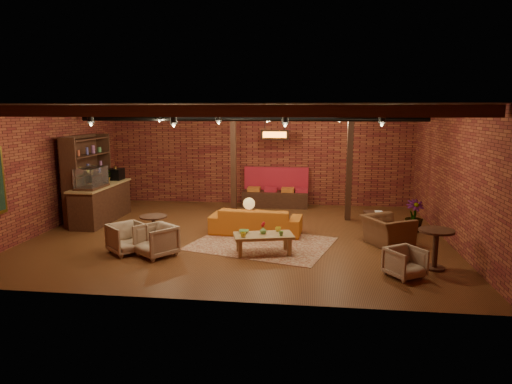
# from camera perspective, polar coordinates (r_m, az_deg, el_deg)

# --- Properties ---
(floor) EXTENTS (10.00, 10.00, 0.00)m
(floor) POSITION_cam_1_polar(r_m,az_deg,el_deg) (11.50, -2.04, -5.41)
(floor) COLOR #412110
(floor) RESTS_ON ground
(ceiling) EXTENTS (10.00, 8.00, 0.02)m
(ceiling) POSITION_cam_1_polar(r_m,az_deg,el_deg) (11.07, -2.14, 10.75)
(ceiling) COLOR black
(ceiling) RESTS_ON wall_back
(wall_back) EXTENTS (10.00, 0.02, 3.20)m
(wall_back) POSITION_cam_1_polar(r_m,az_deg,el_deg) (15.11, 0.34, 4.54)
(wall_back) COLOR maroon
(wall_back) RESTS_ON ground
(wall_front) EXTENTS (10.00, 0.02, 3.20)m
(wall_front) POSITION_cam_1_polar(r_m,az_deg,el_deg) (7.31, -7.10, -1.68)
(wall_front) COLOR maroon
(wall_front) RESTS_ON ground
(wall_left) EXTENTS (0.02, 8.00, 3.20)m
(wall_left) POSITION_cam_1_polar(r_m,az_deg,el_deg) (12.94, -24.53, 2.66)
(wall_left) COLOR maroon
(wall_left) RESTS_ON ground
(wall_right) EXTENTS (0.02, 8.00, 3.20)m
(wall_right) POSITION_cam_1_polar(r_m,az_deg,el_deg) (11.49, 23.37, 1.90)
(wall_right) COLOR maroon
(wall_right) RESTS_ON ground
(ceiling_beams) EXTENTS (9.80, 6.40, 0.22)m
(ceiling_beams) POSITION_cam_1_polar(r_m,az_deg,el_deg) (11.07, -2.14, 10.13)
(ceiling_beams) COLOR black
(ceiling_beams) RESTS_ON ceiling
(ceiling_pipe) EXTENTS (9.60, 0.12, 0.12)m
(ceiling_pipe) POSITION_cam_1_polar(r_m,az_deg,el_deg) (12.65, -0.95, 9.10)
(ceiling_pipe) COLOR black
(ceiling_pipe) RESTS_ON ceiling
(post_left) EXTENTS (0.16, 0.16, 3.20)m
(post_left) POSITION_cam_1_polar(r_m,az_deg,el_deg) (13.82, -2.83, 3.99)
(post_left) COLOR black
(post_left) RESTS_ON ground
(post_right) EXTENTS (0.16, 0.16, 3.20)m
(post_right) POSITION_cam_1_polar(r_m,az_deg,el_deg) (13.05, 11.60, 3.43)
(post_right) COLOR black
(post_right) RESTS_ON ground
(service_counter) EXTENTS (0.80, 2.50, 1.60)m
(service_counter) POSITION_cam_1_polar(r_m,az_deg,el_deg) (13.49, -18.81, -0.13)
(service_counter) COLOR black
(service_counter) RESTS_ON ground
(plant_counter) EXTENTS (0.35, 0.39, 0.30)m
(plant_counter) POSITION_cam_1_polar(r_m,az_deg,el_deg) (13.56, -18.17, 1.76)
(plant_counter) COLOR #337F33
(plant_counter) RESTS_ON service_counter
(shelving_hutch) EXTENTS (0.52, 2.00, 2.40)m
(shelving_hutch) POSITION_cam_1_polar(r_m,az_deg,el_deg) (13.70, -20.23, 1.63)
(shelving_hutch) COLOR black
(shelving_hutch) RESTS_ON ground
(banquette) EXTENTS (2.10, 0.70, 1.00)m
(banquette) POSITION_cam_1_polar(r_m,az_deg,el_deg) (14.76, 2.44, 0.08)
(banquette) COLOR #A71B2D
(banquette) RESTS_ON ground
(service_sign) EXTENTS (0.86, 0.06, 0.30)m
(service_sign) POSITION_cam_1_polar(r_m,az_deg,el_deg) (14.10, 2.35, 7.18)
(service_sign) COLOR orange
(service_sign) RESTS_ON ceiling
(ceiling_spotlights) EXTENTS (6.40, 4.40, 0.28)m
(ceiling_spotlights) POSITION_cam_1_polar(r_m,az_deg,el_deg) (11.07, -2.13, 8.99)
(ceiling_spotlights) COLOR black
(ceiling_spotlights) RESTS_ON ceiling
(rug) EXTENTS (3.62, 3.12, 0.01)m
(rug) POSITION_cam_1_polar(r_m,az_deg,el_deg) (10.76, 0.71, -6.48)
(rug) COLOR maroon
(rug) RESTS_ON floor
(sofa) EXTENTS (2.34, 1.05, 0.67)m
(sofa) POSITION_cam_1_polar(r_m,az_deg,el_deg) (11.56, -0.01, -3.61)
(sofa) COLOR #B05918
(sofa) RESTS_ON floor
(coffee_table) EXTENTS (1.39, 0.93, 0.69)m
(coffee_table) POSITION_cam_1_polar(r_m,az_deg,el_deg) (9.95, 0.87, -5.58)
(coffee_table) COLOR olive
(coffee_table) RESTS_ON floor
(side_table_lamp) EXTENTS (0.53, 0.53, 0.94)m
(side_table_lamp) POSITION_cam_1_polar(r_m,az_deg,el_deg) (11.41, -0.88, -1.82)
(side_table_lamp) COLOR black
(side_table_lamp) RESTS_ON floor
(round_table_left) EXTENTS (0.64, 0.64, 0.66)m
(round_table_left) POSITION_cam_1_polar(r_m,az_deg,el_deg) (10.96, -12.66, -4.01)
(round_table_left) COLOR black
(round_table_left) RESTS_ON floor
(armchair_a) EXTENTS (0.96, 0.97, 0.73)m
(armchair_a) POSITION_cam_1_polar(r_m,az_deg,el_deg) (10.41, -15.82, -5.40)
(armchair_a) COLOR beige
(armchair_a) RESTS_ON floor
(armchair_b) EXTENTS (1.00, 0.99, 0.75)m
(armchair_b) POSITION_cam_1_polar(r_m,az_deg,el_deg) (10.03, -12.39, -5.77)
(armchair_b) COLOR beige
(armchair_b) RESTS_ON floor
(armchair_right) EXTENTS (1.07, 1.22, 0.90)m
(armchair_right) POSITION_cam_1_polar(r_m,az_deg,el_deg) (11.00, 16.14, -4.12)
(armchair_right) COLOR brown
(armchair_right) RESTS_ON floor
(side_table_book) EXTENTS (0.56, 0.56, 0.58)m
(side_table_book) POSITION_cam_1_polar(r_m,az_deg,el_deg) (11.88, 14.66, -2.65)
(side_table_book) COLOR black
(side_table_book) RESTS_ON floor
(round_table_right) EXTENTS (0.68, 0.68, 0.80)m
(round_table_right) POSITION_cam_1_polar(r_m,az_deg,el_deg) (9.65, 21.56, -5.92)
(round_table_right) COLOR black
(round_table_right) RESTS_ON floor
(armchair_far) EXTENTS (0.82, 0.81, 0.62)m
(armchair_far) POSITION_cam_1_polar(r_m,az_deg,el_deg) (9.06, 18.15, -8.22)
(armchair_far) COLOR beige
(armchair_far) RESTS_ON floor
(plant_tall) EXTENTS (1.58, 1.58, 2.46)m
(plant_tall) POSITION_cam_1_polar(r_m,az_deg,el_deg) (12.28, 19.38, 0.90)
(plant_tall) COLOR #4C7F4C
(plant_tall) RESTS_ON floor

